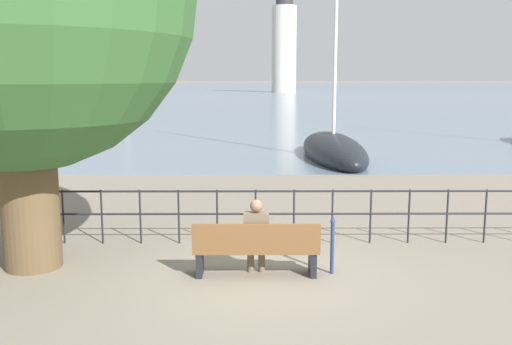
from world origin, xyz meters
The scene contains 9 objects.
ground_plane centered at (0.00, 0.00, 0.00)m, with size 1000.00×1000.00×0.00m, color gray.
harbor_water centered at (0.00, 159.57, 0.00)m, with size 600.00×300.00×0.01m.
park_bench centered at (0.00, -0.07, 0.44)m, with size 2.02×0.45×0.90m.
seated_person_left centered at (0.00, 0.01, 0.68)m, with size 0.40×0.35×1.25m.
promenade_railing centered at (0.00, 1.79, 0.70)m, with size 13.29×0.04×1.05m.
closed_umbrella centered at (1.23, 0.06, 0.55)m, with size 0.09×0.09×0.98m.
sailboat_0 centered at (-12.22, 46.46, 0.27)m, with size 3.32×7.20×7.11m.
sailboat_2 centered at (3.12, 13.41, 0.33)m, with size 2.51×7.88×11.34m.
harbor_lighthouse centered at (6.67, 114.57, 10.20)m, with size 5.23×5.23×21.93m.
Camera 1 is at (-0.06, -8.84, 3.16)m, focal length 40.00 mm.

